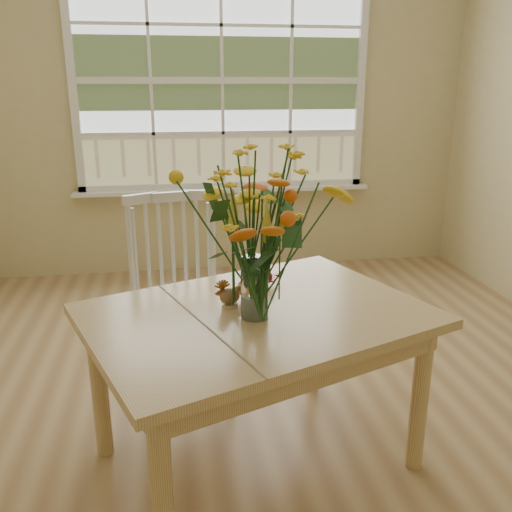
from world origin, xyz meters
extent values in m
cube|color=#99734A|center=(0.00, 0.00, -0.01)|extent=(4.00, 4.50, 0.01)
cube|color=#C5BB7E|center=(0.00, 2.25, 1.35)|extent=(4.00, 0.02, 2.70)
cube|color=silver|center=(0.00, 2.23, 1.55)|extent=(2.20, 0.00, 1.60)
cube|color=white|center=(0.00, 2.18, 0.69)|extent=(2.42, 0.12, 0.03)
cube|color=tan|center=(-0.13, -0.30, 0.66)|extent=(1.52, 1.31, 0.04)
cube|color=tan|center=(-0.13, -0.30, 0.59)|extent=(1.36, 1.15, 0.10)
cylinder|color=tan|center=(-0.51, -0.84, 0.32)|extent=(0.07, 0.07, 0.64)
cylinder|color=tan|center=(-0.77, -0.16, 0.32)|extent=(0.07, 0.07, 0.64)
cylinder|color=tan|center=(0.52, -0.44, 0.32)|extent=(0.07, 0.07, 0.64)
cylinder|color=tan|center=(0.25, 0.24, 0.32)|extent=(0.07, 0.07, 0.64)
cube|color=white|center=(-0.41, 0.27, 0.47)|extent=(0.53, 0.51, 0.05)
cube|color=white|center=(-0.44, 0.45, 0.73)|extent=(0.46, 0.12, 0.52)
cylinder|color=white|center=(-0.56, 0.07, 0.23)|extent=(0.04, 0.04, 0.45)
cylinder|color=white|center=(-0.61, 0.41, 0.23)|extent=(0.04, 0.04, 0.45)
cylinder|color=white|center=(-0.21, 0.14, 0.23)|extent=(0.04, 0.04, 0.45)
cylinder|color=white|center=(-0.26, 0.47, 0.23)|extent=(0.04, 0.04, 0.45)
cylinder|color=white|center=(-0.14, -0.35, 0.80)|extent=(0.10, 0.10, 0.24)
ellipsoid|color=#D55919|center=(-0.13, -0.17, 0.73)|extent=(0.12, 0.12, 0.09)
cylinder|color=#CCB78C|center=(-0.23, -0.23, 0.69)|extent=(0.07, 0.07, 0.01)
ellipsoid|color=brown|center=(-0.23, -0.23, 0.73)|extent=(0.10, 0.08, 0.07)
ellipsoid|color=#38160F|center=(-0.06, -0.03, 0.72)|extent=(0.08, 0.08, 0.07)
camera|label=1|loc=(-0.43, -2.22, 1.53)|focal=38.00mm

